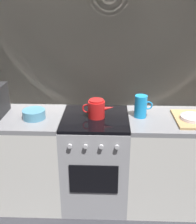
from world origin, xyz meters
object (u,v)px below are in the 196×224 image
Objects in this scene: mixing_bowl at (34,114)px; dish_pile at (192,119)px; kettle at (97,109)px; stove_unit at (95,160)px; pitcher at (141,106)px.

mixing_bowl is 1.39m from dish_pile.
kettle is 0.71× the size of dish_pile.
stove_unit is at bearing 177.27° from dish_pile.
pitcher is 0.50× the size of dish_pile.
mixing_bowl is at bearing -179.83° from dish_pile.
stove_unit is 0.73m from mixing_bowl.
mixing_bowl is at bearing -174.75° from kettle.
mixing_bowl is at bearing -175.26° from stove_unit.
stove_unit is 0.68m from pitcher.
dish_pile is (1.39, 0.00, -0.02)m from mixing_bowl.
kettle reaches higher than mixing_bowl.
stove_unit is at bearing -176.43° from pitcher.
pitcher reaches higher than dish_pile.
pitcher is at bearing 3.57° from stove_unit.
stove_unit is 0.53m from kettle.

